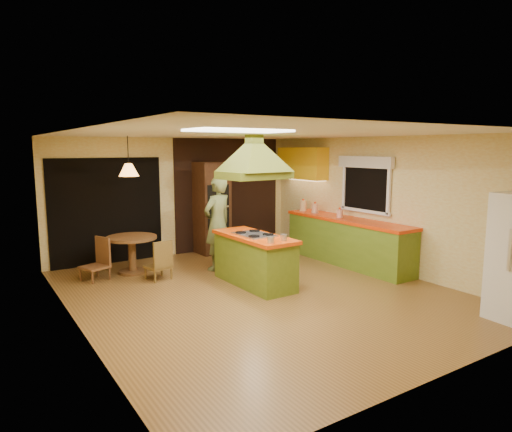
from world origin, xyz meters
TOP-DOWN VIEW (x-y plane):
  - ground at (0.00, 0.00)m, footprint 6.50×6.50m
  - room_walls at (0.00, 0.00)m, footprint 5.50×6.50m
  - ceiling_plane at (0.00, 0.00)m, footprint 6.50×6.50m
  - brick_panel at (1.25, 3.23)m, footprint 2.64×0.03m
  - nook_opening at (-1.50, 3.23)m, footprint 2.20×0.03m
  - right_counter at (2.45, 0.60)m, footprint 0.62×3.05m
  - upper_cabinets at (2.57, 2.20)m, footprint 0.34×1.40m
  - window_right at (2.70, 0.40)m, footprint 0.12×1.35m
  - fluor_panel at (-1.10, -1.20)m, footprint 1.20×0.60m
  - kitchen_island at (0.16, 0.43)m, footprint 0.71×1.71m
  - range_hood at (0.16, 0.43)m, footprint 1.11×0.83m
  - man at (0.11, 1.63)m, footprint 0.75×0.61m
  - wall_oven at (0.68, 2.95)m, footprint 0.68×0.63m
  - dining_table at (-1.34, 2.26)m, footprint 0.91×0.91m
  - chair_left at (-2.04, 2.16)m, footprint 0.53×0.53m
  - chair_near at (-1.09, 1.61)m, footprint 0.45×0.45m
  - pendant_lamp at (-1.34, 2.26)m, footprint 0.37×0.37m
  - canister_large at (2.40, 1.93)m, footprint 0.20×0.20m
  - canister_medium at (2.40, 1.53)m, footprint 0.19×0.19m
  - canister_small at (2.40, 0.77)m, footprint 0.15×0.15m

SIDE VIEW (x-z plane):
  - ground at x=0.00m, z-range 0.00..0.00m
  - chair_near at x=-1.09m, z-range 0.00..0.71m
  - chair_left at x=-2.04m, z-range 0.00..0.74m
  - kitchen_island at x=0.16m, z-range 0.00..0.87m
  - right_counter at x=2.45m, z-range 0.00..0.92m
  - dining_table at x=-1.34m, z-range 0.14..0.82m
  - man at x=0.11m, z-range 0.00..1.78m
  - wall_oven at x=0.68m, z-range 0.00..1.99m
  - canister_small at x=2.40m, z-range 0.92..1.08m
  - canister_medium at x=2.40m, z-range 0.92..1.12m
  - canister_large at x=2.40m, z-range 0.92..1.14m
  - nook_opening at x=-1.50m, z-range 0.00..2.10m
  - room_walls at x=0.00m, z-range -2.00..4.50m
  - brick_panel at x=1.25m, z-range 0.00..2.50m
  - window_right at x=2.70m, z-range 1.24..2.30m
  - pendant_lamp at x=-1.34m, z-range 1.79..2.01m
  - upper_cabinets at x=2.57m, z-range 1.60..2.30m
  - range_hood at x=0.16m, z-range 1.85..2.65m
  - fluor_panel at x=-1.10m, z-range 2.47..2.50m
  - ceiling_plane at x=0.00m, z-range 2.50..2.50m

